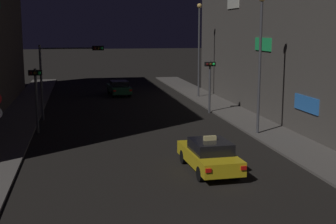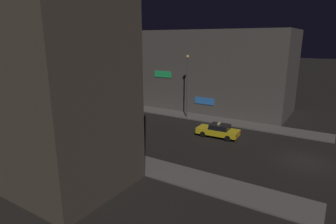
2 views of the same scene
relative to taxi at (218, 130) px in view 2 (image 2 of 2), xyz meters
name	(u,v)px [view 2 (image 2 of 2)]	position (x,y,z in m)	size (l,w,h in m)	color
ground_plane	(305,162)	(-2.05, -8.72, -0.74)	(300.00, 300.00, 0.00)	black
sidewalk_left	(49,138)	(-9.86, 15.02, -0.67)	(2.89, 51.49, 0.12)	#5B5651
sidewalk_right	(140,108)	(5.77, 15.02, -0.67)	(2.89, 51.49, 0.12)	#5B5651
building_facade_right	(180,68)	(12.17, 11.69, 4.97)	(9.99, 33.51, 11.42)	#514C47
taxi	(218,130)	(0.00, 0.00, 0.00)	(1.98, 4.52, 1.62)	yellow
far_car	(52,105)	(-1.82, 25.38, 0.00)	(2.11, 4.57, 1.42)	#1E512D
traffic_light_overhead	(80,99)	(-6.48, 13.65, 3.08)	(4.42, 0.42, 5.24)	#47474C
traffic_light_left_kerb	(97,117)	(-8.17, 9.42, 2.09)	(0.80, 0.42, 3.96)	#47474C
traffic_light_right_kerb	(136,92)	(4.08, 14.23, 2.09)	(0.80, 0.42, 3.97)	#47474C
sign_pole_left	(138,130)	(-9.52, 3.37, 2.14)	(0.63, 0.10, 4.68)	#47474C
street_lamp_near_block	(187,80)	(4.85, 6.44, 4.33)	(0.42, 0.42, 8.13)	#47474C
street_lamp_far_block	(100,71)	(5.33, 22.35, 4.59)	(0.43, 0.43, 8.51)	#47474C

